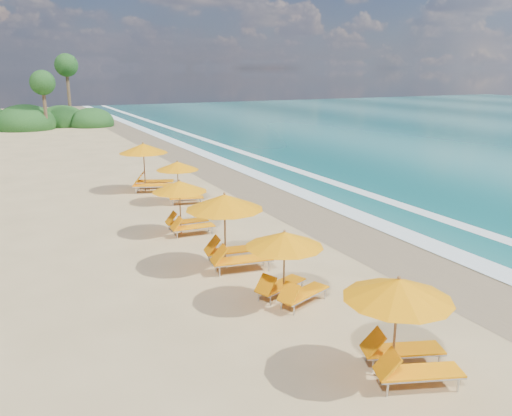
% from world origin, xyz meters
% --- Properties ---
extents(ground, '(160.00, 160.00, 0.00)m').
position_xyz_m(ground, '(0.00, 0.00, 0.00)').
color(ground, tan).
rests_on(ground, ground).
extents(wet_sand, '(4.00, 160.00, 0.01)m').
position_xyz_m(wet_sand, '(4.00, 0.00, 0.01)').
color(wet_sand, olive).
rests_on(wet_sand, ground).
extents(surf_foam, '(4.00, 160.00, 0.01)m').
position_xyz_m(surf_foam, '(6.70, 0.00, 0.03)').
color(surf_foam, white).
rests_on(surf_foam, ground).
extents(station_0, '(2.99, 2.94, 2.34)m').
position_xyz_m(station_0, '(-1.42, -10.01, 1.31)').
color(station_0, olive).
rests_on(station_0, ground).
extents(station_1, '(2.84, 2.80, 2.20)m').
position_xyz_m(station_1, '(-1.79, -5.71, 1.23)').
color(station_1, olive).
rests_on(station_1, ground).
extents(station_2, '(3.04, 2.89, 2.59)m').
position_xyz_m(station_2, '(-2.13, -2.47, 1.45)').
color(station_2, olive).
rests_on(station_2, ground).
extents(station_3, '(2.46, 2.28, 2.22)m').
position_xyz_m(station_3, '(-2.31, 1.79, 1.25)').
color(station_3, olive).
rests_on(station_3, ground).
extents(station_4, '(2.62, 2.53, 2.12)m').
position_xyz_m(station_4, '(-0.87, 6.60, 1.19)').
color(station_4, olive).
rests_on(station_4, ground).
extents(station_5, '(3.44, 3.39, 2.65)m').
position_xyz_m(station_5, '(-1.64, 9.92, 1.48)').
color(station_5, olive).
rests_on(station_5, ground).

